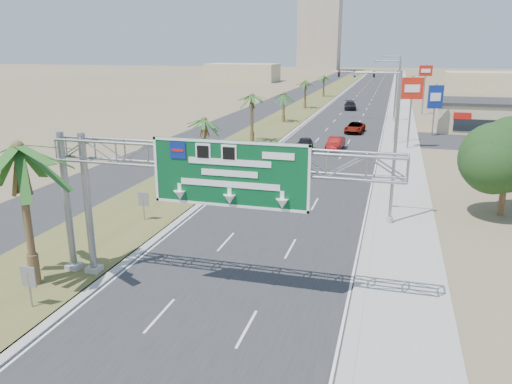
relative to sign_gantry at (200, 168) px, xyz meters
The scene contains 29 objects.
road 100.26m from the sign_gantry, 89.39° to the left, with size 12.00×300.00×0.02m, color #28282B.
sidewalk_right 100.71m from the sign_gantry, 84.54° to the left, with size 4.00×300.00×0.10m, color #9E9B93.
median_grass 100.65m from the sign_gantry, 95.10° to the left, with size 7.00×300.00×0.12m, color #535B28.
opposing_road 101.51m from the sign_gantry, 99.05° to the left, with size 8.00×300.00×0.02m, color #28282B.
sign_gantry is the anchor object (origin of this frame).
palm_near 8.41m from the sign_gantry, 166.68° to the right, with size 5.70×5.70×8.35m.
palm_row_b 23.66m from the sign_gantry, 110.92° to the left, with size 3.99×3.99×5.95m.
palm_row_c 39.00m from the sign_gantry, 102.50° to the left, with size 3.99×3.99×6.75m.
palm_row_d 56.73m from the sign_gantry, 98.56° to the left, with size 3.99×3.99×5.45m.
palm_row_e 75.55m from the sign_gantry, 96.41° to the left, with size 3.99×3.99×6.15m.
palm_row_f 100.44m from the sign_gantry, 94.82° to the left, with size 3.99×3.99×5.75m.
streetlight_near 14.75m from the sign_gantry, 55.30° to the left, with size 3.27×0.44×10.00m.
streetlight_mid 42.92m from the sign_gantry, 78.76° to the left, with size 3.27×0.44×10.00m.
streetlight_far 78.53m from the sign_gantry, 83.89° to the left, with size 3.27×0.44×10.00m.
signal_mast 62.37m from the sign_gantry, 84.26° to the left, with size 10.28×0.71×8.00m.
store_building 60.77m from the sign_gantry, 67.64° to the left, with size 18.00×10.00×4.00m, color tan.
oak_near 22.77m from the sign_gantry, 45.02° to the left, with size 4.50×4.50×6.80m.
median_signback_a 9.06m from the sign_gantry, 149.77° to the right, with size 0.75×0.08×2.08m.
median_signback_b 11.90m from the sign_gantry, 132.65° to the left, with size 0.75×0.08×2.08m.
tower_distant 242.33m from the sign_gantry, 97.34° to the left, with size 20.00×16.00×35.00m, color tan.
building_distant_left 156.40m from the sign_gantry, 106.32° to the left, with size 24.00×14.00×6.00m, color tan.
building_distant_right 133.78m from the sign_gantry, 76.57° to the left, with size 20.00×12.00×5.00m, color tan.
car_left_lane 34.97m from the sign_gantry, 92.01° to the left, with size 1.83×4.54×1.55m, color black.
car_mid_lane 36.87m from the sign_gantry, 86.82° to the left, with size 1.55×4.45×1.47m, color #6A0909.
car_right_lane 49.57m from the sign_gantry, 86.30° to the left, with size 2.35×5.09×1.42m, color gray.
car_far 76.42m from the sign_gantry, 89.96° to the left, with size 2.18×5.37×1.56m, color black.
pole_sign_red_near 40.43m from the sign_gantry, 75.59° to the left, with size 2.41×0.81×8.35m.
pole_sign_blue 51.12m from the sign_gantry, 74.86° to the left, with size 1.97×1.00×6.86m.
pole_sign_red_far 73.27m from the sign_gantry, 79.82° to the left, with size 2.22×0.62×8.64m.
Camera 1 is at (7.33, -10.71, 11.35)m, focal length 35.00 mm.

